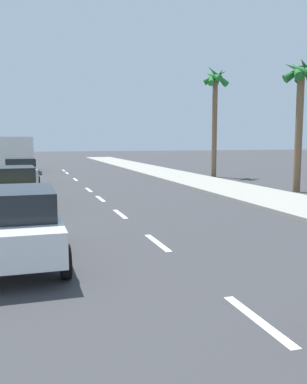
# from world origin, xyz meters

# --- Properties ---
(ground_plane) EXTENTS (160.00, 160.00, 0.00)m
(ground_plane) POSITION_xyz_m (0.00, 20.00, 0.00)
(ground_plane) COLOR #38383A
(sidewalk_strip) EXTENTS (3.60, 80.00, 0.14)m
(sidewalk_strip) POSITION_xyz_m (6.98, 22.00, 0.07)
(sidewalk_strip) COLOR #9E998E
(sidewalk_strip) RESTS_ON ground
(lane_stripe_2) EXTENTS (0.16, 1.80, 0.01)m
(lane_stripe_2) POSITION_xyz_m (0.00, 7.21, 0.00)
(lane_stripe_2) COLOR white
(lane_stripe_2) RESTS_ON ground
(lane_stripe_3) EXTENTS (0.16, 1.80, 0.01)m
(lane_stripe_3) POSITION_xyz_m (0.00, 11.91, 0.00)
(lane_stripe_3) COLOR white
(lane_stripe_3) RESTS_ON ground
(lane_stripe_4) EXTENTS (0.16, 1.80, 0.01)m
(lane_stripe_4) POSITION_xyz_m (0.00, 16.17, 0.00)
(lane_stripe_4) COLOR white
(lane_stripe_4) RESTS_ON ground
(lane_stripe_5) EXTENTS (0.16, 1.80, 0.01)m
(lane_stripe_5) POSITION_xyz_m (0.00, 20.13, 0.00)
(lane_stripe_5) COLOR white
(lane_stripe_5) RESTS_ON ground
(lane_stripe_6) EXTENTS (0.16, 1.80, 0.01)m
(lane_stripe_6) POSITION_xyz_m (0.00, 23.56, 0.00)
(lane_stripe_6) COLOR white
(lane_stripe_6) RESTS_ON ground
(lane_stripe_7) EXTENTS (0.16, 1.80, 0.01)m
(lane_stripe_7) POSITION_xyz_m (0.00, 29.51, 0.00)
(lane_stripe_7) COLOR white
(lane_stripe_7) RESTS_ON ground
(lane_stripe_8) EXTENTS (0.16, 1.80, 0.01)m
(lane_stripe_8) POSITION_xyz_m (0.00, 35.13, 0.00)
(lane_stripe_8) COLOR white
(lane_stripe_8) RESTS_ON ground
(lane_stripe_9) EXTENTS (0.16, 1.80, 0.01)m
(lane_stripe_9) POSITION_xyz_m (0.00, 38.08, 0.00)
(lane_stripe_9) COLOR white
(lane_stripe_9) RESTS_ON ground
(parked_car_white) EXTENTS (1.96, 4.22, 1.57)m
(parked_car_white) POSITION_xyz_m (-3.33, 11.20, 0.84)
(parked_car_white) COLOR white
(parked_car_white) RESTS_ON ground
(parked_car_yellow) EXTENTS (1.97, 4.00, 1.57)m
(parked_car_yellow) POSITION_xyz_m (-3.52, 18.66, 0.84)
(parked_car_yellow) COLOR gold
(parked_car_yellow) RESTS_ON ground
(parked_car_silver) EXTENTS (1.95, 4.13, 1.57)m
(parked_car_silver) POSITION_xyz_m (-3.35, 26.50, 0.84)
(parked_car_silver) COLOR #B7BABF
(parked_car_silver) RESTS_ON ground
(delivery_truck) EXTENTS (2.81, 6.30, 2.80)m
(delivery_truck) POSITION_xyz_m (-3.61, 37.30, 1.50)
(delivery_truck) COLOR maroon
(delivery_truck) RESTS_ON ground
(palm_tree_mid) EXTENTS (1.65, 1.87, 6.56)m
(palm_tree_mid) POSITION_xyz_m (9.73, 19.70, 4.95)
(palm_tree_mid) COLOR brown
(palm_tree_mid) RESTS_ON ground
(palm_tree_far) EXTENTS (1.81, 1.80, 7.65)m
(palm_tree_far) POSITION_xyz_m (9.45, 28.60, 5.69)
(palm_tree_far) COLOR brown
(palm_tree_far) RESTS_ON ground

